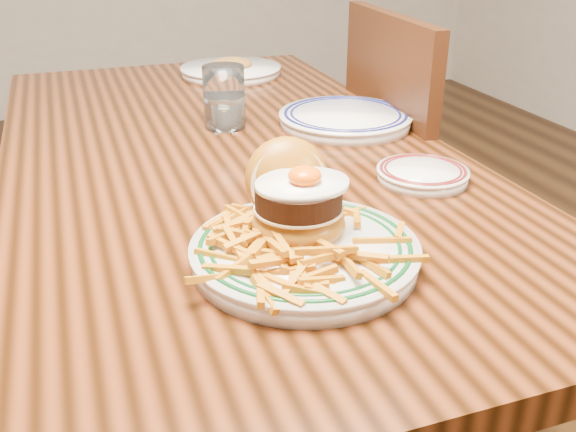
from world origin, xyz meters
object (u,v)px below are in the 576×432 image
object	(u,v)px
chair_right	(427,194)
main_plate	(302,231)
table	(228,188)
side_plate	(423,173)

from	to	relation	value
chair_right	main_plate	xyz separation A→B (m)	(-0.56, -0.59, 0.27)
table	chair_right	distance (m)	0.58
chair_right	main_plate	world-z (taller)	chair_right
chair_right	main_plate	distance (m)	0.86
chair_right	side_plate	size ratio (longest dim) A/B	6.09
table	main_plate	bearing A→B (deg)	-91.82
main_plate	side_plate	bearing A→B (deg)	39.01
chair_right	side_plate	world-z (taller)	chair_right
main_plate	table	bearing A→B (deg)	95.01
table	main_plate	distance (m)	0.48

